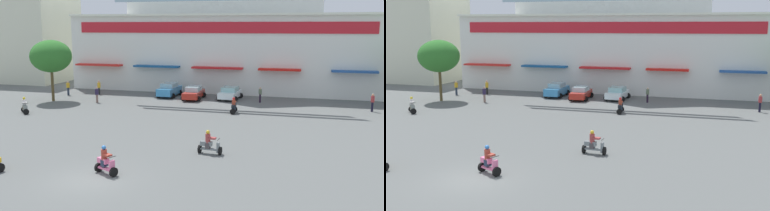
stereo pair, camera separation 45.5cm
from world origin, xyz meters
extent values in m
plane|color=#5C5F5D|center=(0.00, 13.00, 0.00)|extent=(128.00, 128.00, 0.00)
cube|color=white|center=(0.00, 36.25, 4.55)|extent=(37.54, 12.50, 9.10)
cube|color=red|center=(0.00, 29.94, 7.75)|extent=(34.53, 0.12, 1.26)
cube|color=white|center=(0.00, 29.90, 9.22)|extent=(37.54, 0.70, 0.24)
cube|color=red|center=(-14.83, 29.45, 3.17)|extent=(5.97, 1.10, 0.20)
cube|color=#174F89|center=(-7.21, 29.45, 3.17)|extent=(5.59, 1.10, 0.20)
cube|color=red|center=(0.19, 29.45, 3.17)|extent=(5.88, 1.10, 0.20)
cube|color=red|center=(7.26, 29.45, 3.17)|extent=(4.64, 1.10, 0.20)
cube|color=#255099|center=(15.10, 29.45, 3.17)|extent=(4.70, 1.10, 0.20)
cube|color=beige|center=(-29.04, 35.71, 6.31)|extent=(11.16, 10.24, 12.62)
cylinder|color=brown|center=(-15.83, 20.81, 1.65)|extent=(0.29, 0.29, 3.29)
ellipsoid|color=#2C6F28|center=(-15.83, 20.81, 4.80)|extent=(4.29, 4.40, 3.40)
cube|color=#3889C5|center=(-4.82, 27.06, 0.66)|extent=(1.80, 4.10, 0.78)
cube|color=#90B7C1|center=(-4.82, 27.06, 1.31)|extent=(1.51, 2.06, 0.51)
cylinder|color=black|center=(-5.64, 28.34, 0.30)|extent=(0.60, 0.18, 0.60)
cylinder|color=black|center=(-3.94, 28.30, 0.30)|extent=(0.60, 0.18, 0.60)
cylinder|color=black|center=(-5.70, 25.83, 0.30)|extent=(0.60, 0.18, 0.60)
cylinder|color=black|center=(-4.00, 25.79, 0.30)|extent=(0.60, 0.18, 0.60)
cube|color=red|center=(-1.63, 25.98, 0.60)|extent=(1.78, 4.38, 0.65)
cube|color=#9EBEC6|center=(-1.63, 25.98, 1.17)|extent=(1.47, 2.21, 0.50)
cylinder|color=black|center=(-2.49, 27.28, 0.30)|extent=(0.61, 0.19, 0.60)
cylinder|color=black|center=(-0.88, 27.35, 0.30)|extent=(0.61, 0.19, 0.60)
cylinder|color=black|center=(-2.39, 24.61, 0.30)|extent=(0.61, 0.19, 0.60)
cylinder|color=black|center=(-0.78, 24.67, 0.30)|extent=(0.61, 0.19, 0.60)
cube|color=white|center=(2.22, 26.88, 0.59)|extent=(2.06, 3.95, 0.63)
cube|color=#8EC1C2|center=(2.22, 26.88, 1.16)|extent=(1.67, 2.02, 0.51)
cylinder|color=black|center=(1.42, 28.13, 0.30)|extent=(0.61, 0.21, 0.60)
cylinder|color=black|center=(3.19, 28.00, 0.30)|extent=(0.61, 0.21, 0.60)
cylinder|color=black|center=(1.25, 25.76, 0.30)|extent=(0.61, 0.21, 0.60)
cylinder|color=black|center=(3.02, 25.63, 0.30)|extent=(0.61, 0.21, 0.60)
cylinder|color=black|center=(0.95, 0.73, 0.26)|extent=(0.34, 0.53, 0.52)
cylinder|color=black|center=(-0.20, 1.24, 0.26)|extent=(0.34, 0.53, 0.52)
cube|color=pink|center=(0.37, 0.99, 0.32)|extent=(1.12, 0.70, 0.10)
cube|color=pink|center=(0.17, 1.08, 0.74)|extent=(0.76, 0.56, 0.28)
cube|color=pink|center=(0.83, 0.78, 0.52)|extent=(0.26, 0.35, 0.72)
cylinder|color=black|center=(0.85, 0.77, 1.08)|extent=(0.24, 0.49, 0.04)
cube|color=#253047|center=(0.26, 1.04, 0.62)|extent=(0.39, 0.41, 0.36)
cylinder|color=maroon|center=(0.26, 1.04, 1.09)|extent=(0.42, 0.42, 0.58)
sphere|color=#2960A3|center=(0.26, 1.04, 1.49)|extent=(0.25, 0.25, 0.25)
cube|color=maroon|center=(0.51, 0.93, 1.12)|extent=(0.54, 0.49, 0.10)
cylinder|color=black|center=(-5.41, -0.30, 0.26)|extent=(0.30, 0.54, 0.52)
cylinder|color=black|center=(3.97, 20.17, 0.26)|extent=(0.53, 0.16, 0.52)
cylinder|color=black|center=(4.02, 18.91, 0.26)|extent=(0.53, 0.16, 0.52)
cube|color=black|center=(4.00, 19.54, 0.32)|extent=(0.33, 1.12, 0.10)
cube|color=black|center=(4.01, 19.32, 0.70)|extent=(0.33, 0.72, 0.28)
cube|color=black|center=(3.98, 20.05, 0.49)|extent=(0.33, 0.15, 0.68)
cylinder|color=black|center=(3.98, 20.07, 1.04)|extent=(0.52, 0.06, 0.04)
cube|color=#233347|center=(4.00, 19.42, 0.58)|extent=(0.33, 0.29, 0.36)
cylinder|color=#A13D28|center=(4.00, 19.42, 1.02)|extent=(0.33, 0.33, 0.52)
sphere|color=red|center=(4.00, 19.42, 1.39)|extent=(0.25, 0.25, 0.25)
cube|color=#A13D28|center=(3.99, 19.69, 1.05)|extent=(0.36, 0.45, 0.10)
cylinder|color=black|center=(-14.05, 13.76, 0.26)|extent=(0.47, 0.47, 0.52)
cylinder|color=black|center=(-14.91, 14.60, 0.26)|extent=(0.47, 0.47, 0.52)
cube|color=gray|center=(-14.48, 14.18, 0.32)|extent=(0.95, 0.94, 0.10)
cube|color=gray|center=(-14.64, 14.33, 0.68)|extent=(0.69, 0.69, 0.28)
cube|color=gray|center=(-14.14, 13.85, 0.48)|extent=(0.32, 0.33, 0.66)
cylinder|color=black|center=(-14.12, 13.83, 1.02)|extent=(0.39, 0.40, 0.04)
cube|color=#80755A|center=(-14.57, 14.27, 0.56)|extent=(0.42, 0.42, 0.36)
cylinder|color=silver|center=(-14.57, 14.27, 1.02)|extent=(0.45, 0.45, 0.56)
sphere|color=gold|center=(-14.57, 14.27, 1.41)|extent=(0.25, 0.25, 0.25)
cube|color=silver|center=(-14.38, 14.08, 1.05)|extent=(0.55, 0.55, 0.10)
cylinder|color=black|center=(5.59, 6.22, 0.26)|extent=(0.17, 0.53, 0.52)
cylinder|color=black|center=(4.24, 6.30, 0.26)|extent=(0.17, 0.53, 0.52)
cube|color=slate|center=(4.91, 6.26, 0.32)|extent=(1.20, 0.35, 0.10)
cube|color=slate|center=(4.67, 6.27, 0.66)|extent=(0.77, 0.34, 0.28)
cube|color=slate|center=(5.45, 6.23, 0.47)|extent=(0.16, 0.33, 0.65)
cylinder|color=black|center=(5.48, 6.23, 1.00)|extent=(0.06, 0.52, 0.04)
cube|color=#453F43|center=(4.78, 6.27, 0.54)|extent=(0.30, 0.34, 0.36)
cylinder|color=#A03B3B|center=(4.78, 6.27, 1.01)|extent=(0.34, 0.34, 0.57)
sphere|color=gold|center=(4.78, 6.27, 1.41)|extent=(0.25, 0.25, 0.25)
cube|color=#A03B3B|center=(5.08, 6.25, 1.04)|extent=(0.46, 0.36, 0.10)
cylinder|color=#7C6056|center=(-10.86, 21.23, 0.42)|extent=(0.32, 0.32, 0.85)
cylinder|color=#29213F|center=(-10.86, 21.23, 1.14)|extent=(0.51, 0.51, 0.59)
sphere|color=tan|center=(-10.86, 21.23, 1.54)|extent=(0.21, 0.21, 0.21)
cylinder|color=black|center=(-13.19, 26.15, 0.41)|extent=(0.30, 0.30, 0.82)
cylinder|color=gold|center=(-13.19, 26.15, 1.11)|extent=(0.49, 0.49, 0.59)
sphere|color=tan|center=(-13.19, 26.15, 1.52)|extent=(0.23, 0.23, 0.23)
cylinder|color=#273143|center=(-16.40, 24.74, 0.45)|extent=(0.31, 0.31, 0.89)
cylinder|color=gold|center=(-16.40, 24.74, 1.16)|extent=(0.49, 0.49, 0.53)
sphere|color=tan|center=(-16.40, 24.74, 1.53)|extent=(0.22, 0.22, 0.22)
cylinder|color=black|center=(16.38, 23.74, 0.46)|extent=(0.27, 0.27, 0.92)
cylinder|color=#A03134|center=(16.38, 23.74, 1.20)|extent=(0.44, 0.44, 0.57)
sphere|color=tan|center=(16.38, 23.74, 1.60)|extent=(0.23, 0.23, 0.23)
cylinder|color=black|center=(5.62, 25.97, 0.44)|extent=(0.24, 0.24, 0.87)
cylinder|color=#58674D|center=(5.62, 25.97, 1.13)|extent=(0.39, 0.39, 0.52)
sphere|color=tan|center=(5.62, 25.97, 1.50)|extent=(0.22, 0.22, 0.22)
camera|label=1|loc=(11.06, -19.64, 7.99)|focal=40.95mm
camera|label=2|loc=(11.50, -19.52, 7.99)|focal=40.95mm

